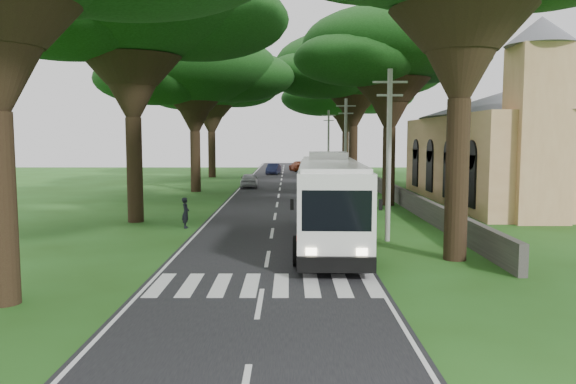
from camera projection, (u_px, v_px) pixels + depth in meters
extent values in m
plane|color=#234B15|center=(265.00, 271.00, 20.48)|extent=(140.00, 140.00, 0.00)
cube|color=black|center=(278.00, 197.00, 45.36)|extent=(8.00, 120.00, 0.04)
cube|color=silver|center=(263.00, 286.00, 18.49)|extent=(8.00, 3.00, 0.01)
cube|color=#383533|center=(392.00, 191.00, 44.29)|extent=(0.35, 50.00, 1.20)
cube|color=tan|center=(517.00, 160.00, 42.03)|extent=(12.00, 22.00, 6.40)
pyramid|color=#595960|center=(520.00, 87.00, 41.50)|extent=(14.00, 24.00, 2.20)
cube|color=tan|center=(537.00, 135.00, 31.91)|extent=(3.00, 3.00, 10.00)
cone|color=#595960|center=(542.00, 31.00, 31.34)|extent=(4.00, 4.00, 1.60)
cylinder|color=gray|center=(389.00, 156.00, 26.05)|extent=(0.24, 0.24, 8.00)
cube|color=gray|center=(390.00, 82.00, 25.72)|extent=(1.60, 0.10, 0.10)
cube|color=gray|center=(390.00, 95.00, 25.78)|extent=(1.20, 0.10, 0.10)
cylinder|color=gray|center=(346.00, 148.00, 45.96)|extent=(0.24, 0.24, 8.00)
cube|color=gray|center=(346.00, 106.00, 45.62)|extent=(1.60, 0.10, 0.10)
cube|color=gray|center=(346.00, 113.00, 45.68)|extent=(1.20, 0.10, 0.10)
cylinder|color=gray|center=(328.00, 144.00, 65.86)|extent=(0.24, 0.24, 8.00)
cube|color=gray|center=(329.00, 115.00, 65.53)|extent=(1.60, 0.10, 0.10)
cube|color=gray|center=(329.00, 120.00, 65.58)|extent=(1.20, 0.10, 0.10)
cylinder|color=black|center=(1.00, 209.00, 16.24)|extent=(0.90, 0.90, 5.61)
cylinder|color=black|center=(135.00, 170.00, 32.15)|extent=(0.90, 0.90, 6.00)
cone|color=black|center=(132.00, 84.00, 31.67)|extent=(3.20, 3.20, 3.80)
ellipsoid|color=black|center=(130.00, 3.00, 31.23)|extent=(14.79, 14.79, 6.21)
cylinder|color=black|center=(196.00, 162.00, 50.09)|extent=(0.90, 0.90, 5.38)
cone|color=black|center=(195.00, 110.00, 49.64)|extent=(3.20, 3.20, 3.80)
ellipsoid|color=black|center=(194.00, 68.00, 49.28)|extent=(14.79, 14.79, 6.21)
cylinder|color=black|center=(212.00, 155.00, 68.00)|extent=(0.90, 0.90, 5.48)
cone|color=black|center=(211.00, 116.00, 67.54)|extent=(3.20, 3.20, 3.80)
ellipsoid|color=black|center=(211.00, 84.00, 67.17)|extent=(13.23, 13.23, 5.56)
cylinder|color=black|center=(457.00, 180.00, 22.15)|extent=(0.90, 0.90, 6.37)
cone|color=black|center=(461.00, 49.00, 21.65)|extent=(3.20, 3.20, 3.80)
cylinder|color=black|center=(389.00, 167.00, 40.10)|extent=(0.90, 0.90, 5.56)
cone|color=black|center=(390.00, 100.00, 39.64)|extent=(3.20, 3.20, 3.80)
ellipsoid|color=black|center=(391.00, 44.00, 39.26)|extent=(12.46, 12.46, 5.23)
cylinder|color=black|center=(353.00, 155.00, 57.99)|extent=(0.90, 0.90, 5.96)
cone|color=black|center=(354.00, 108.00, 57.52)|extent=(3.20, 3.20, 3.80)
ellipsoid|color=black|center=(354.00, 64.00, 57.08)|extent=(16.23, 16.23, 6.82)
cylinder|color=black|center=(345.00, 153.00, 75.93)|extent=(0.90, 0.90, 5.45)
cone|color=black|center=(346.00, 118.00, 75.48)|extent=(3.20, 3.20, 3.80)
ellipsoid|color=black|center=(346.00, 90.00, 75.11)|extent=(15.80, 15.80, 6.64)
cube|color=silver|center=(330.00, 200.00, 25.30)|extent=(3.14, 12.97, 3.17)
cube|color=black|center=(330.00, 189.00, 25.57)|extent=(3.12, 10.61, 1.18)
cube|color=black|center=(329.00, 233.00, 25.45)|extent=(3.18, 13.01, 0.38)
cube|color=#B5140C|center=(330.00, 216.00, 25.37)|extent=(3.15, 11.68, 0.19)
cube|color=silver|center=(330.00, 163.00, 25.14)|extent=(2.91, 12.31, 0.19)
cylinder|color=black|center=(298.00, 251.00, 21.22)|extent=(0.42, 1.19, 1.18)
cylinder|color=black|center=(369.00, 252.00, 21.12)|extent=(0.42, 1.19, 1.18)
cylinder|color=black|center=(301.00, 219.00, 29.55)|extent=(0.42, 1.19, 1.18)
cylinder|color=black|center=(352.00, 219.00, 29.45)|extent=(0.42, 1.19, 1.18)
imported|color=#A9AAAE|center=(249.00, 180.00, 54.17)|extent=(1.82, 4.16, 1.40)
imported|color=navy|center=(273.00, 169.00, 73.59)|extent=(1.92, 4.30, 1.37)
imported|color=#903515|center=(299.00, 166.00, 79.97)|extent=(2.95, 5.19, 1.42)
imported|color=black|center=(186.00, 213.00, 30.14)|extent=(0.43, 0.63, 1.66)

